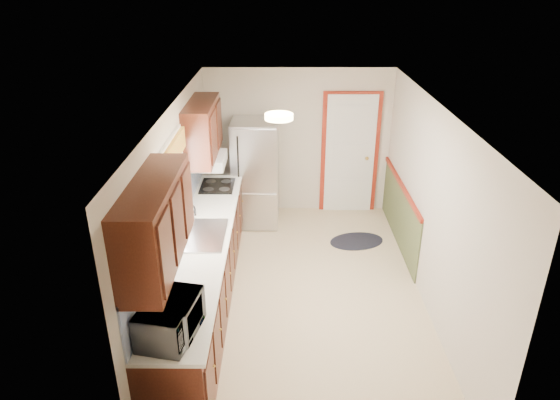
{
  "coord_description": "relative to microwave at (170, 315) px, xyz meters",
  "views": [
    {
      "loc": [
        -0.27,
        -5.31,
        3.75
      ],
      "look_at": [
        -0.29,
        0.34,
        1.15
      ],
      "focal_mm": 32.0,
      "sensor_mm": 36.0,
      "label": 1
    }
  ],
  "objects": [
    {
      "name": "microwave",
      "position": [
        0.0,
        0.0,
        0.0
      ],
      "size": [
        0.44,
        0.66,
        0.41
      ],
      "primitive_type": "imported",
      "rotation": [
        0.0,
        0.0,
        1.38
      ],
      "color": "white",
      "rests_on": "kitchen_run"
    },
    {
      "name": "cooktop",
      "position": [
        0.01,
        3.2,
        -0.2
      ],
      "size": [
        0.47,
        0.57,
        0.02
      ],
      "primitive_type": "cube",
      "color": "black",
      "rests_on": "kitchen_run"
    },
    {
      "name": "rug",
      "position": [
        2.07,
        3.28,
        -1.14
      ],
      "size": [
        0.93,
        0.71,
        0.01
      ],
      "primitive_type": "ellipsoid",
      "rotation": [
        0.0,
        0.0,
        0.24
      ],
      "color": "black",
      "rests_on": "ground"
    },
    {
      "name": "back_wall_trim",
      "position": [
        2.19,
        4.16,
        -0.26
      ],
      "size": [
        1.12,
        2.3,
        2.08
      ],
      "color": "maroon",
      "rests_on": "ground"
    },
    {
      "name": "room_shell",
      "position": [
        1.2,
        1.95,
        0.06
      ],
      "size": [
        3.2,
        5.2,
        2.52
      ],
      "color": "beige",
      "rests_on": "ground"
    },
    {
      "name": "kitchen_run",
      "position": [
        -0.04,
        1.66,
        -0.33
      ],
      "size": [
        0.63,
        4.0,
        2.2
      ],
      "color": "#3E180E",
      "rests_on": "ground"
    },
    {
      "name": "refrigerator",
      "position": [
        0.52,
        3.94,
        -0.29
      ],
      "size": [
        0.72,
        0.72,
        1.7
      ],
      "rotation": [
        0.0,
        0.0,
        -0.02
      ],
      "color": "#B7B7BC",
      "rests_on": "ground"
    },
    {
      "name": "ceiling_fixture",
      "position": [
        0.9,
        1.75,
        1.22
      ],
      "size": [
        0.3,
        0.3,
        0.06
      ],
      "primitive_type": "cylinder",
      "color": "#FFD88C",
      "rests_on": "room_shell"
    }
  ]
}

